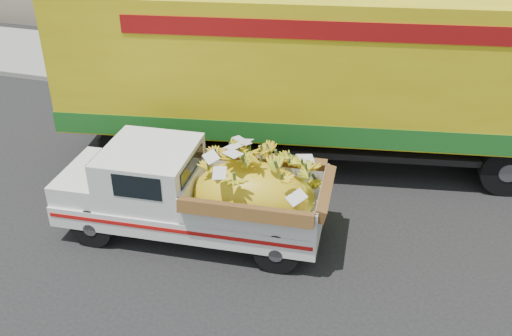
% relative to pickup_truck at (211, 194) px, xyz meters
% --- Properties ---
extents(ground, '(100.00, 100.00, 0.00)m').
position_rel_pickup_truck_xyz_m(ground, '(0.15, -0.31, -0.90)').
color(ground, black).
rests_on(ground, ground).
extents(curb, '(60.00, 0.25, 0.15)m').
position_rel_pickup_truck_xyz_m(curb, '(0.15, 5.96, -0.82)').
color(curb, gray).
rests_on(curb, ground).
extents(sidewalk, '(60.00, 4.00, 0.14)m').
position_rel_pickup_truck_xyz_m(sidewalk, '(0.15, 8.06, -0.83)').
color(sidewalk, gray).
rests_on(sidewalk, ground).
extents(pickup_truck, '(4.89, 2.14, 1.67)m').
position_rel_pickup_truck_xyz_m(pickup_truck, '(0.00, 0.00, 0.00)').
color(pickup_truck, black).
rests_on(pickup_truck, ground).
extents(semi_trailer, '(12.08, 4.62, 3.80)m').
position_rel_pickup_truck_xyz_m(semi_trailer, '(1.61, 3.52, 1.22)').
color(semi_trailer, black).
rests_on(semi_trailer, ground).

